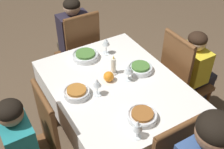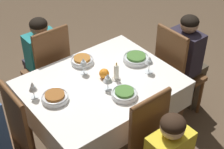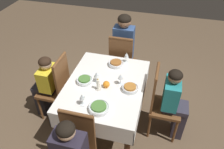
# 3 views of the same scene
# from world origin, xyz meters

# --- Properties ---
(ground_plane) EXTENTS (8.00, 8.00, 0.00)m
(ground_plane) POSITION_xyz_m (0.00, 0.00, 0.00)
(ground_plane) COLOR brown
(dining_table) EXTENTS (1.19, 0.93, 0.76)m
(dining_table) POSITION_xyz_m (0.00, 0.00, 0.66)
(dining_table) COLOR white
(dining_table) RESTS_ON ground_plane
(chair_west) EXTENTS (0.38, 0.38, 1.00)m
(chair_west) POSITION_xyz_m (-0.81, 0.02, 0.54)
(chair_west) COLOR brown
(chair_west) RESTS_ON ground_plane
(chair_north) EXTENTS (0.38, 0.38, 1.00)m
(chair_north) POSITION_xyz_m (-0.10, 0.68, 0.54)
(chair_north) COLOR brown
(chair_north) RESTS_ON ground_plane
(chair_east) EXTENTS (0.38, 0.38, 1.00)m
(chair_east) POSITION_xyz_m (0.81, -0.07, 0.54)
(chair_east) COLOR brown
(chair_east) RESTS_ON ground_plane
(person_child_teal) EXTENTS (0.30, 0.33, 1.03)m
(person_child_teal) POSITION_xyz_m (-0.10, 0.85, 0.57)
(person_child_teal) COLOR #383342
(person_child_teal) RESTS_ON ground_plane
(person_child_dark) EXTENTS (0.33, 0.30, 1.08)m
(person_child_dark) POSITION_xyz_m (0.97, -0.07, 0.59)
(person_child_dark) COLOR #4C4233
(person_child_dark) RESTS_ON ground_plane
(bowl_west) EXTENTS (0.20, 0.20, 0.06)m
(bowl_west) POSITION_xyz_m (-0.40, 0.03, 0.79)
(bowl_west) COLOR silver
(bowl_west) RESTS_ON dining_table
(wine_glass_west) EXTENTS (0.06, 0.06, 0.15)m
(wine_glass_west) POSITION_xyz_m (-0.50, 0.15, 0.86)
(wine_glass_west) COLOR white
(wine_glass_west) RESTS_ON dining_table
(bowl_north) EXTENTS (0.19, 0.19, 0.06)m
(bowl_north) POSITION_xyz_m (0.03, 0.31, 0.79)
(bowl_north) COLOR silver
(bowl_north) RESTS_ON dining_table
(wine_glass_north) EXTENTS (0.06, 0.06, 0.15)m
(wine_glass_north) POSITION_xyz_m (-0.04, 0.18, 0.87)
(wine_glass_north) COLOR white
(wine_glass_north) RESTS_ON dining_table
(bowl_east) EXTENTS (0.23, 0.23, 0.06)m
(bowl_east) POSITION_xyz_m (0.41, 0.05, 0.79)
(bowl_east) COLOR silver
(bowl_east) RESTS_ON dining_table
(wine_glass_east) EXTENTS (0.07, 0.07, 0.15)m
(wine_glass_east) POSITION_xyz_m (0.39, -0.14, 0.87)
(wine_glass_east) COLOR white
(wine_glass_east) RESTS_ON dining_table
(bowl_south) EXTENTS (0.20, 0.20, 0.06)m
(bowl_south) POSITION_xyz_m (0.03, -0.25, 0.79)
(bowl_south) COLOR silver
(bowl_south) RESTS_ON dining_table
(wine_glass_south) EXTENTS (0.07, 0.07, 0.15)m
(wine_glass_south) POSITION_xyz_m (-0.01, -0.11, 0.86)
(wine_glass_south) COLOR white
(wine_glass_south) RESTS_ON dining_table
(candle_centerpiece) EXTENTS (0.07, 0.07, 0.16)m
(candle_centerpiece) POSITION_xyz_m (0.12, -0.05, 0.82)
(candle_centerpiece) COLOR beige
(candle_centerpiece) RESTS_ON dining_table
(orange_fruit) EXTENTS (0.08, 0.08, 0.08)m
(orange_fruit) POSITION_xyz_m (0.05, 0.03, 0.80)
(orange_fruit) COLOR orange
(orange_fruit) RESTS_ON dining_table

